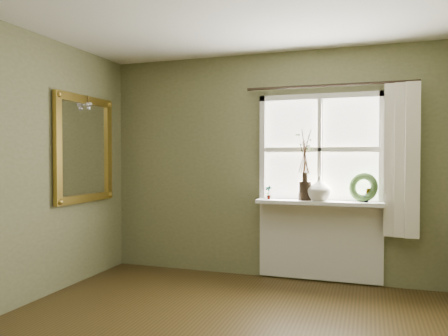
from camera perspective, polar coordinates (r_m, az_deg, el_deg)
wall_back at (r=5.14m, az=6.36°, el=0.34°), size 4.00×0.10×2.60m
window_frame at (r=4.98m, az=12.40°, el=2.36°), size 1.36×0.06×1.24m
window_sill at (r=4.90m, az=12.23°, el=-4.43°), size 1.36×0.26×0.04m
window_apron at (r=5.07m, az=12.34°, el=-9.26°), size 1.36×0.04×0.88m
dark_jug at (r=4.90m, az=10.51°, el=-2.94°), size 0.15×0.15×0.21m
cream_vase at (r=4.88m, az=12.32°, el=-2.63°), size 0.34×0.34×0.27m
wreath at (r=4.89m, az=17.73°, el=-2.81°), size 0.35×0.25×0.33m
potted_plant_left at (r=4.98m, az=5.84°, el=-3.18°), size 0.09×0.07×0.15m
potted_plant_right at (r=4.86m, az=18.19°, el=-3.36°), size 0.09×0.07×0.15m
curtain at (r=4.86m, az=22.16°, el=0.95°), size 0.36×0.12×1.59m
curtain_rod at (r=4.97m, az=13.54°, el=10.46°), size 1.84×0.03×0.03m
gilt_mirror at (r=5.15m, az=-17.72°, el=2.42°), size 0.10×1.00×1.19m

